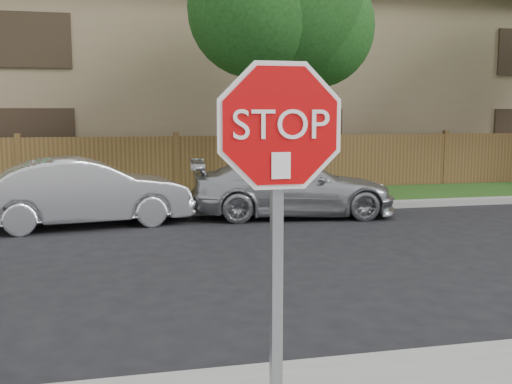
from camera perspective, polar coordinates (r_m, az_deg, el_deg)
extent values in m
plane|color=black|center=(5.45, 4.55, -16.53)|extent=(90.00, 90.00, 0.00)
cube|color=gray|center=(13.16, -6.17, -1.88)|extent=(70.00, 0.30, 0.15)
cube|color=#1E4714|center=(14.78, -6.93, -0.91)|extent=(70.00, 3.00, 0.12)
cube|color=brown|center=(16.27, -7.57, 2.48)|extent=(70.00, 0.12, 1.60)
cube|color=#8E7658|center=(21.81, -9.09, 9.51)|extent=(34.00, 8.00, 6.00)
cylinder|color=#382B21|center=(14.99, 2.60, 6.55)|extent=(0.44, 0.44, 3.92)
sphere|color=#133811|center=(15.23, 2.67, 17.68)|extent=(3.80, 3.80, 3.80)
sphere|color=#133811|center=(15.68, 5.64, 15.29)|extent=(3.00, 3.00, 3.00)
sphere|color=#133811|center=(14.60, -0.06, 17.01)|extent=(3.20, 3.20, 3.20)
cube|color=gray|center=(3.56, 1.95, -8.32)|extent=(0.06, 0.06, 2.30)
cylinder|color=white|center=(3.36, 2.31, 6.31)|extent=(1.01, 0.02, 1.01)
cylinder|color=#B60709|center=(3.35, 2.36, 6.30)|extent=(0.93, 0.02, 0.93)
cube|color=white|center=(3.35, 2.41, 2.53)|extent=(0.11, 0.00, 0.15)
imported|color=silver|center=(12.24, -15.93, -0.01)|extent=(4.25, 2.02, 1.34)
imported|color=#ABAEB3|center=(12.91, 3.51, 0.49)|extent=(4.56, 2.29, 1.27)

